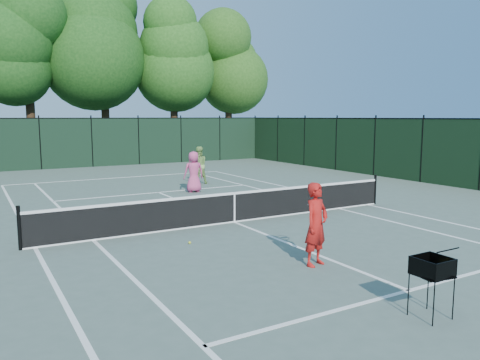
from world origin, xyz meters
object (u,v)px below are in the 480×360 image
player_pink (194,172)px  player_green (199,165)px  ball_hopper (432,267)px  coach (316,224)px  loose_ball_midcourt (190,243)px

player_pink → player_green: player_green is taller
player_green → ball_hopper: player_green is taller
coach → ball_hopper: bearing=-109.1°
player_pink → ball_hopper: 13.23m
coach → player_pink: bearing=63.1°
coach → player_green: 12.64m
coach → loose_ball_midcourt: 3.40m
player_pink → player_green: bearing=-110.8°
ball_hopper → loose_ball_midcourt: bearing=114.1°
player_green → loose_ball_midcourt: player_green is taller
coach → ball_hopper: coach is taller
player_pink → loose_ball_midcourt: (-3.46, -7.28, -0.82)m
player_pink → ball_hopper: player_pink is taller
player_green → coach: bearing=89.3°
loose_ball_midcourt → ball_hopper: bearing=-75.5°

